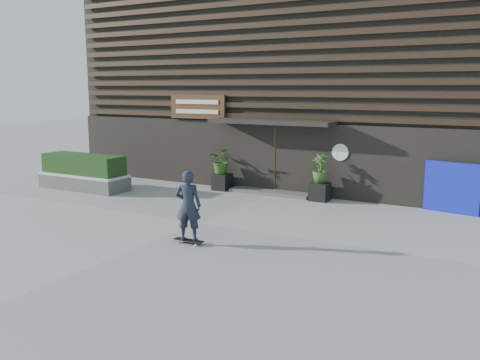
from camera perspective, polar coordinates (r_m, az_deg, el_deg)
The scene contains 12 objects.
ground at distance 14.48m, azimuth -4.55°, elevation -4.75°, with size 80.00×80.00×0.00m, color #A09D98.
entrance_step at distance 18.36m, azimuth 3.43°, elevation -1.35°, with size 3.00×0.80×0.12m, color #4E4E4B.
planter_pot_left at distance 19.03m, azimuth -1.99°, elevation -0.19°, with size 0.60×0.60×0.60m, color black.
bamboo_left at distance 18.91m, azimuth -2.00°, elevation 2.14°, with size 0.86×0.75×0.96m, color #2D591E.
planter_pot_right at distance 17.41m, azimuth 8.79°, elevation -1.28°, with size 0.60×0.60×0.60m, color black.
bamboo_right at distance 17.27m, azimuth 8.86°, elevation 1.26°, with size 0.54×0.54×0.96m, color #2D591E.
raised_bed at distance 20.07m, azimuth -16.76°, elevation -0.23°, with size 3.50×1.20×0.50m, color #4E4E4C.
snow_layer at distance 20.02m, azimuth -16.81°, elevation 0.59°, with size 3.50×1.20×0.08m, color silver.
hedge at distance 19.96m, azimuth -16.86°, elevation 1.69°, with size 3.30×1.00×0.70m, color #193714.
blue_tarp at distance 16.69m, azimuth 22.32°, elevation -0.79°, with size 1.64×0.12×1.54m, color #0D16AB.
building at distance 22.95m, azimuth 9.47°, elevation 10.70°, with size 18.00×11.00×8.00m.
skateboarder at distance 12.40m, azimuth -5.73°, elevation -2.83°, with size 0.78×0.59×1.80m.
Camera 1 is at (7.80, -11.62, 3.72)m, focal length 38.75 mm.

